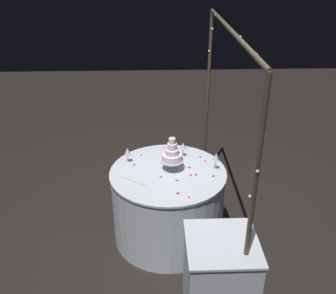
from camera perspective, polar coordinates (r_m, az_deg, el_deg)
ground_plane at (r=4.09m, az=0.00°, el=-12.99°), size 12.00×12.00×0.00m
decorative_arch at (r=3.40m, az=8.66°, el=5.54°), size 2.28×0.06×2.10m
main_table at (r=3.85m, az=0.00°, el=-8.63°), size 1.13×1.13×0.77m
side_table at (r=3.15m, az=7.73°, el=-19.17°), size 0.54×0.54×0.77m
tiered_cake at (r=3.58m, az=0.61°, el=-1.16°), size 0.22×0.22×0.34m
wine_glass_0 at (r=3.75m, az=-6.13°, el=-0.74°), size 0.06×0.06×0.16m
wine_glass_1 at (r=3.63m, az=7.26°, el=-1.55°), size 0.06×0.06×0.18m
wine_glass_2 at (r=3.84m, az=2.27°, el=0.09°), size 0.06×0.06×0.16m
cake_knife at (r=3.52m, az=-5.69°, el=-4.96°), size 0.18×0.26×0.01m
rose_petal_0 at (r=3.82m, az=5.60°, el=-2.09°), size 0.03×0.03×0.00m
rose_petal_1 at (r=3.58m, az=6.85°, el=-4.38°), size 0.04×0.04×0.00m
rose_petal_2 at (r=4.05m, az=-0.65°, el=-0.12°), size 0.02×0.03×0.00m
rose_petal_3 at (r=3.92m, az=-4.00°, el=-1.21°), size 0.02×0.03×0.00m
rose_petal_4 at (r=3.84m, az=1.88°, el=-1.77°), size 0.04×0.04×0.00m
rose_petal_5 at (r=3.75m, az=-5.15°, el=-2.68°), size 0.03×0.03×0.00m
rose_petal_6 at (r=3.28m, az=3.18°, el=-7.56°), size 0.03×0.03×0.00m
rose_petal_7 at (r=3.59m, az=4.22°, el=-4.17°), size 0.03×0.02×0.00m
rose_petal_8 at (r=3.50m, az=1.38°, el=-5.06°), size 0.02×0.03×0.00m
rose_petal_9 at (r=3.55m, az=-1.06°, el=-4.49°), size 0.04×0.04×0.00m
rose_petal_10 at (r=3.70m, az=3.23°, el=-3.08°), size 0.04×0.04×0.00m
rose_petal_11 at (r=3.89m, az=4.90°, el=-1.50°), size 0.04×0.03×0.00m
rose_petal_12 at (r=3.33m, az=1.52°, el=-6.97°), size 0.04×0.04×0.00m
rose_petal_13 at (r=3.58m, az=3.46°, el=-4.25°), size 0.04×0.03×0.00m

